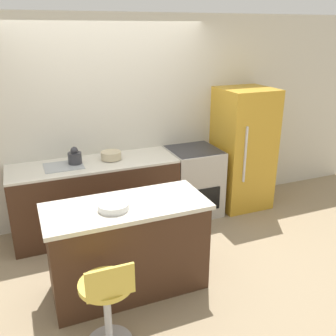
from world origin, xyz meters
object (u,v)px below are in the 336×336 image
at_px(stool_chair, 108,303).
at_px(oven_range, 193,181).
at_px(kettle, 75,157).
at_px(refrigerator, 243,149).
at_px(mixing_bowl, 111,155).

bearing_deg(stool_chair, oven_range, 48.94).
bearing_deg(kettle, oven_range, -1.24).
bearing_deg(refrigerator, oven_range, 178.89).
bearing_deg(refrigerator, stool_chair, -141.94).
bearing_deg(stool_chair, kettle, 86.73).
relative_size(refrigerator, mixing_bowl, 6.83).
bearing_deg(mixing_bowl, refrigerator, -1.47).
height_order(kettle, mixing_bowl, kettle).
relative_size(refrigerator, kettle, 8.16).
bearing_deg(oven_range, kettle, 178.76).
xyz_separation_m(stool_chair, kettle, (0.11, 1.93, 0.57)).
height_order(refrigerator, mixing_bowl, refrigerator).
relative_size(oven_range, stool_chair, 1.08).
bearing_deg(stool_chair, mixing_bowl, 74.26).
bearing_deg(kettle, refrigerator, -1.19).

